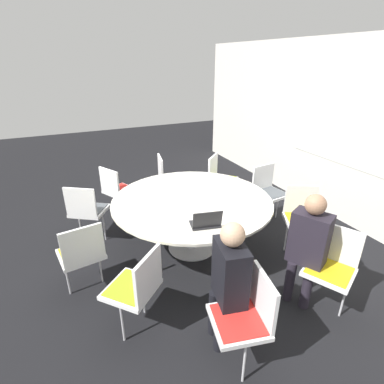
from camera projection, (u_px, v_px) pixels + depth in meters
ground_plane at (192, 247)px, 4.13m from camera, size 16.00×16.00×0.00m
wall_back at (342, 133)px, 4.53m from camera, size 8.00×0.07×2.70m
conference_table at (192, 206)px, 3.86m from camera, size 2.04×2.04×0.74m
chair_0 at (247, 313)px, 2.38m from camera, size 0.52×0.50×0.88m
chair_1 at (332, 263)px, 2.96m from camera, size 0.58×0.57×0.88m
chair_2 at (302, 214)px, 3.90m from camera, size 0.58×0.58×0.88m
chair_3 at (268, 188)px, 4.65m from camera, size 0.47×0.49×0.88m
chair_4 at (220, 176)px, 5.14m from camera, size 0.61×0.61×0.88m
chair_5 at (168, 176)px, 5.16m from camera, size 0.51×0.49×0.88m
chair_6 at (117, 188)px, 4.67m from camera, size 0.58×0.57×0.88m
chair_7 at (87, 208)px, 4.04m from camera, size 0.59×0.60×0.88m
chair_8 at (82, 252)px, 3.14m from camera, size 0.48×0.50×0.88m
chair_9 at (137, 285)px, 2.68m from camera, size 0.61×0.61×0.88m
person_0 at (228, 276)px, 2.50m from camera, size 0.40×0.31×1.23m
person_1 at (308, 242)px, 2.96m from camera, size 0.42×0.36×1.23m
laptop at (206, 222)px, 3.18m from camera, size 0.29×0.36×0.21m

